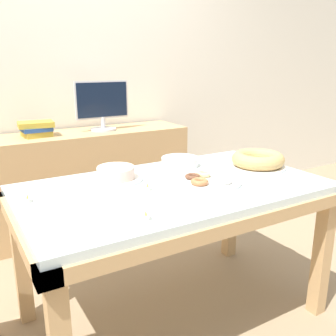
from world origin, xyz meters
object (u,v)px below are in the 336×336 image
cake_chocolate_round (116,174)px  tealight_right_edge (146,217)px  tealight_centre (28,200)px  plate_stack (180,162)px  tealight_left_edge (147,188)px  pastry_platter (207,180)px  computer_monitor (102,106)px  cake_golden_bundt (258,160)px  book_stack (36,129)px

cake_chocolate_round → tealight_right_edge: bearing=-100.5°
tealight_centre → tealight_right_edge: size_ratio=1.00×
plate_stack → tealight_centre: plate_stack is taller
cake_chocolate_round → tealight_left_edge: (0.07, -0.21, -0.02)m
cake_chocolate_round → tealight_right_edge: size_ratio=6.53×
pastry_platter → plate_stack: 0.33m
computer_monitor → tealight_left_edge: 1.36m
computer_monitor → cake_golden_bundt: size_ratio=1.39×
pastry_platter → computer_monitor: bearing=90.3°
pastry_platter → tealight_left_edge: (-0.30, 0.05, -0.00)m
cake_golden_bundt → tealight_centre: 1.21m
cake_chocolate_round → pastry_platter: cake_chocolate_round is taller
book_stack → plate_stack: (0.56, -1.03, -0.09)m
cake_chocolate_round → cake_golden_bundt: size_ratio=0.86×
tealight_right_edge → tealight_left_edge: size_ratio=1.00×
book_stack → tealight_left_edge: 1.32m
computer_monitor → book_stack: size_ratio=1.67×
cake_chocolate_round → tealight_centre: size_ratio=6.53×
computer_monitor → tealight_centre: 1.44m
pastry_platter → cake_chocolate_round: bearing=145.4°
computer_monitor → book_stack: bearing=179.8°
book_stack → cake_chocolate_round: size_ratio=0.97×
tealight_right_edge → cake_chocolate_round: bearing=79.5°
cake_chocolate_round → book_stack: bearing=97.4°
pastry_platter → tealight_left_edge: 0.31m
computer_monitor → tealight_right_edge: bearing=-105.9°
cake_chocolate_round → cake_golden_bundt: cake_golden_bundt is taller
cake_golden_bundt → pastry_platter: 0.41m
plate_stack → tealight_right_edge: bearing=-132.1°
book_stack → pastry_platter: size_ratio=0.76×
computer_monitor → tealight_right_edge: (-0.45, -1.59, -0.23)m
cake_golden_bundt → pastry_platter: size_ratio=0.92×
cake_golden_bundt → pastry_platter: cake_golden_bundt is taller
plate_stack → tealight_right_edge: plate_stack is taller
tealight_left_edge → book_stack: bearing=99.1°
computer_monitor → cake_golden_bundt: (0.41, -1.28, -0.20)m
computer_monitor → pastry_platter: bearing=-89.7°
book_stack → tealight_right_edge: size_ratio=6.36×
computer_monitor → cake_chocolate_round: bearing=-108.3°
cake_chocolate_round → computer_monitor: bearing=71.7°
plate_stack → tealight_right_edge: (-0.51, -0.57, -0.01)m
tealight_right_edge → computer_monitor: bearing=74.1°
computer_monitor → cake_chocolate_round: computer_monitor is taller
cake_golden_bundt → plate_stack: 0.43m
book_stack → cake_golden_bundt: book_stack is taller
computer_monitor → plate_stack: bearing=-86.8°
book_stack → tealight_centre: book_stack is taller
cake_chocolate_round → tealight_right_edge: (-0.09, -0.50, -0.02)m
cake_chocolate_round → tealight_centre: (-0.44, -0.08, -0.02)m
cake_chocolate_round → tealight_left_edge: 0.22m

